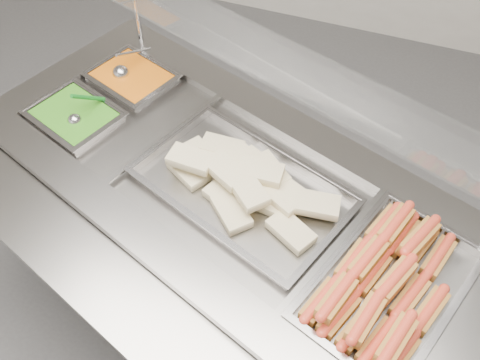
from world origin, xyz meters
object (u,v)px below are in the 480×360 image
(steam_counter, at_px, (231,248))
(ladle, at_px, (122,72))
(pan_hotdogs, at_px, (388,290))
(serving_spoon, at_px, (77,116))
(pan_wraps, at_px, (242,191))
(sneeze_guard, at_px, (274,59))

(steam_counter, distance_m, ladle, 0.80)
(steam_counter, xyz_separation_m, pan_hotdogs, (0.56, -0.20, 0.39))
(pan_hotdogs, height_order, serving_spoon, serving_spoon)
(steam_counter, relative_size, pan_wraps, 2.64)
(pan_hotdogs, bearing_deg, sneeze_guard, 140.69)
(pan_wraps, bearing_deg, serving_spoon, 172.49)
(steam_counter, relative_size, serving_spoon, 12.11)
(ladle, bearing_deg, pan_hotdogs, -25.72)
(serving_spoon, bearing_deg, steam_counter, -6.33)
(sneeze_guard, relative_size, pan_wraps, 2.13)
(sneeze_guard, xyz_separation_m, ladle, (-0.64, 0.14, -0.34))
(steam_counter, relative_size, ladle, 10.61)
(sneeze_guard, height_order, pan_wraps, sneeze_guard)
(pan_hotdogs, distance_m, serving_spoon, 1.19)
(pan_hotdogs, xyz_separation_m, ladle, (-1.13, 0.54, 0.05))
(steam_counter, height_order, pan_hotdogs, pan_hotdogs)
(sneeze_guard, distance_m, pan_hotdogs, 0.74)
(sneeze_guard, distance_m, pan_wraps, 0.43)
(pan_hotdogs, height_order, ladle, ladle)
(steam_counter, height_order, sneeze_guard, sneeze_guard)
(sneeze_guard, bearing_deg, pan_wraps, -94.68)
(pan_hotdogs, xyz_separation_m, pan_wraps, (-0.51, 0.18, 0.01))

